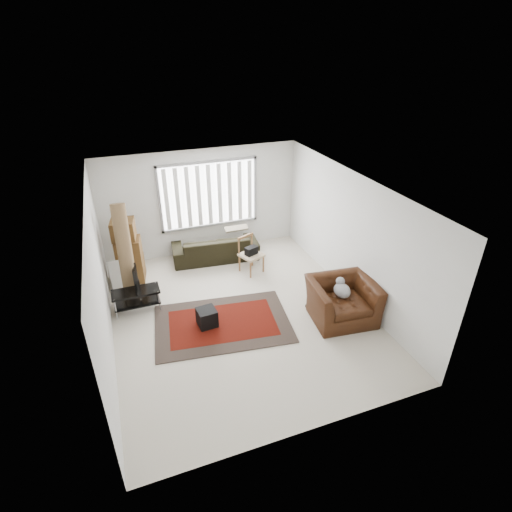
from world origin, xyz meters
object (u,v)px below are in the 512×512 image
(moving_boxes, at_px, (128,253))
(armchair, at_px, (343,298))
(side_chair, at_px, (251,253))
(tv_stand, at_px, (136,296))
(sofa, at_px, (215,244))

(moving_boxes, height_order, armchair, moving_boxes)
(side_chair, bearing_deg, tv_stand, 172.29)
(moving_boxes, xyz_separation_m, side_chair, (2.75, -0.64, -0.20))
(armchair, bearing_deg, tv_stand, 162.70)
(moving_boxes, distance_m, armchair, 4.87)
(tv_stand, xyz_separation_m, side_chair, (2.74, 0.67, 0.15))
(sofa, bearing_deg, moving_boxes, 13.58)
(moving_boxes, xyz_separation_m, sofa, (2.11, 0.29, -0.28))
(sofa, height_order, armchair, armchair)
(sofa, distance_m, side_chair, 1.12)
(tv_stand, xyz_separation_m, armchair, (3.84, -1.69, 0.13))
(tv_stand, relative_size, armchair, 0.69)
(armchair, bearing_deg, side_chair, 121.38)
(tv_stand, distance_m, side_chair, 2.83)
(tv_stand, relative_size, moving_boxes, 0.64)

